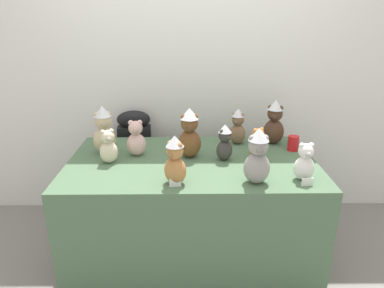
% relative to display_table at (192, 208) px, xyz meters
% --- Properties ---
extents(ground_plane, '(10.00, 10.00, 0.00)m').
position_rel_display_table_xyz_m(ground_plane, '(0.00, -0.25, -0.38)').
color(ground_plane, gray).
extents(wall_back, '(7.00, 0.08, 2.60)m').
position_rel_display_table_xyz_m(wall_back, '(0.00, 0.73, 0.92)').
color(wall_back, white).
rests_on(wall_back, ground_plane).
extents(display_table, '(1.71, 0.96, 0.76)m').
position_rel_display_table_xyz_m(display_table, '(0.00, 0.00, 0.00)').
color(display_table, '#4C6B4C').
rests_on(display_table, ground_plane).
extents(instrument_case, '(0.29, 0.14, 0.95)m').
position_rel_display_table_xyz_m(instrument_case, '(-0.49, 0.61, 0.10)').
color(instrument_case, black).
rests_on(instrument_case, ground_plane).
extents(teddy_bear_blush, '(0.14, 0.12, 0.26)m').
position_rel_display_table_xyz_m(teddy_bear_blush, '(-0.39, 0.09, 0.50)').
color(teddy_bear_blush, beige).
rests_on(teddy_bear_blush, display_table).
extents(teddy_bear_cream, '(0.15, 0.14, 0.24)m').
position_rel_display_table_xyz_m(teddy_bear_cream, '(-0.56, -0.03, 0.49)').
color(teddy_bear_cream, beige).
rests_on(teddy_bear_cream, display_table).
extents(teddy_bear_snow, '(0.13, 0.11, 0.24)m').
position_rel_display_table_xyz_m(teddy_bear_snow, '(0.67, -0.31, 0.49)').
color(teddy_bear_snow, white).
rests_on(teddy_bear_snow, display_table).
extents(teddy_bear_caramel, '(0.18, 0.17, 0.30)m').
position_rel_display_table_xyz_m(teddy_bear_caramel, '(-0.10, -0.35, 0.53)').
color(teddy_bear_caramel, '#B27A42').
rests_on(teddy_bear_caramel, display_table).
extents(teddy_bear_ginger, '(0.15, 0.14, 0.23)m').
position_rel_display_table_xyz_m(teddy_bear_ginger, '(0.45, 0.02, 0.48)').
color(teddy_bear_ginger, '#D17F3D').
rests_on(teddy_bear_ginger, display_table).
extents(teddy_bear_mocha, '(0.16, 0.15, 0.28)m').
position_rel_display_table_xyz_m(teddy_bear_mocha, '(0.35, 0.33, 0.51)').
color(teddy_bear_mocha, '#7F6047').
rests_on(teddy_bear_mocha, display_table).
extents(teddy_bear_ash, '(0.16, 0.14, 0.35)m').
position_rel_display_table_xyz_m(teddy_bear_ash, '(0.38, -0.35, 0.55)').
color(teddy_bear_ash, gray).
rests_on(teddy_bear_ash, display_table).
extents(teddy_bear_charcoal, '(0.15, 0.15, 0.26)m').
position_rel_display_table_xyz_m(teddy_bear_charcoal, '(0.22, 0.00, 0.50)').
color(teddy_bear_charcoal, '#383533').
rests_on(teddy_bear_charcoal, display_table).
extents(teddy_bear_sand, '(0.20, 0.18, 0.35)m').
position_rel_display_table_xyz_m(teddy_bear_sand, '(-0.63, 0.14, 0.55)').
color(teddy_bear_sand, '#CCB78E').
rests_on(teddy_bear_sand, display_table).
extents(teddy_bear_chestnut, '(0.17, 0.15, 0.36)m').
position_rel_display_table_xyz_m(teddy_bear_chestnut, '(-0.02, 0.06, 0.55)').
color(teddy_bear_chestnut, brown).
rests_on(teddy_bear_chestnut, display_table).
extents(teddy_bear_cocoa, '(0.19, 0.18, 0.35)m').
position_rel_display_table_xyz_m(teddy_bear_cocoa, '(0.63, 0.33, 0.55)').
color(teddy_bear_cocoa, '#4C3323').
rests_on(teddy_bear_cocoa, display_table).
extents(party_cup_red, '(0.08, 0.08, 0.11)m').
position_rel_display_table_xyz_m(party_cup_red, '(0.75, 0.18, 0.43)').
color(party_cup_red, red).
rests_on(party_cup_red, display_table).
extents(name_card_front_left, '(0.07, 0.02, 0.05)m').
position_rel_display_table_xyz_m(name_card_front_left, '(0.67, -0.39, 0.40)').
color(name_card_front_left, white).
rests_on(name_card_front_left, display_table).
extents(name_card_front_middle, '(0.07, 0.02, 0.05)m').
position_rel_display_table_xyz_m(name_card_front_middle, '(-0.10, -0.39, 0.40)').
color(name_card_front_middle, white).
rests_on(name_card_front_middle, display_table).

